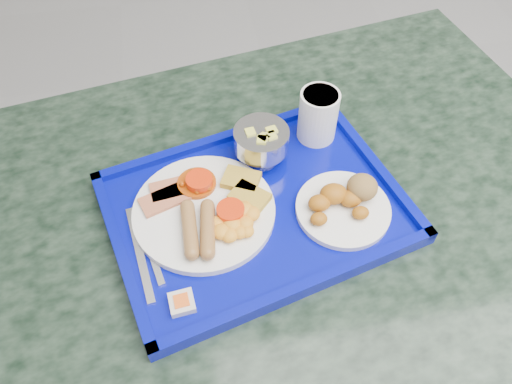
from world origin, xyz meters
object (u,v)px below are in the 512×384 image
Objects in this scene: tray at (256,209)px; bread_plate at (345,202)px; juice_cup at (318,114)px; table at (253,277)px; main_plate at (209,210)px; fruit_bowl at (261,141)px.

tray is 0.15m from bread_plate.
juice_cup reaches higher than tray.
table is 0.25m from main_plate.
table is at bearing -5.51° from main_plate.
table is 14.40× the size of juice_cup.
main_plate is at bearing 174.49° from table.
tray is at bearing -104.84° from fruit_bowl.
fruit_bowl is 0.98× the size of juice_cup.
table is at bearing -107.48° from fruit_bowl.
table is at bearing -133.62° from juice_cup.
bread_plate is at bearing -6.65° from main_plate.
fruit_bowl reaches higher than tray.
bread_plate is (0.15, -0.02, 0.24)m from table.
juice_cup is at bearing 46.28° from tray.
juice_cup reaches higher than fruit_bowl.
bread_plate is at bearing -49.83° from fruit_bowl.
table is 14.67× the size of fruit_bowl.
juice_cup is (-0.00, 0.17, 0.04)m from bread_plate.
fruit_bowl is at bearing -161.19° from juice_cup.
juice_cup is (0.15, 0.15, 0.28)m from table.
fruit_bowl is (-0.12, 0.14, 0.03)m from bread_plate.
fruit_bowl is (0.04, 0.12, 0.27)m from table.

